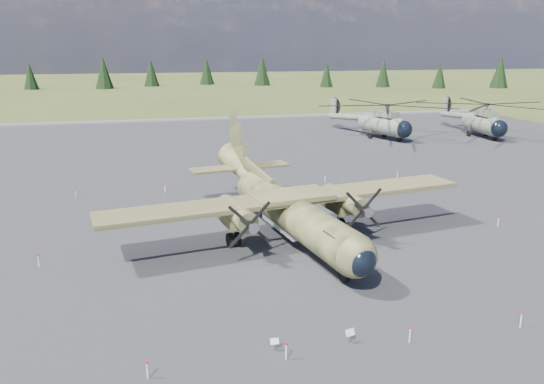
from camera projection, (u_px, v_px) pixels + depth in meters
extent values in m
plane|color=brown|center=(291.00, 245.00, 37.09)|extent=(500.00, 500.00, 0.00)
cube|color=slate|center=(261.00, 205.00, 46.46)|extent=(120.00, 120.00, 0.04)
cylinder|color=#394223|center=(293.00, 214.00, 36.96)|extent=(5.13, 16.71, 2.57)
sphere|color=#394223|center=(355.00, 256.00, 29.61)|extent=(2.88, 2.88, 2.52)
sphere|color=black|center=(360.00, 260.00, 29.17)|extent=(2.12, 2.12, 1.85)
cube|color=black|center=(342.00, 236.00, 30.73)|extent=(2.04, 1.74, 0.50)
cone|color=#394223|center=(242.00, 169.00, 46.33)|extent=(3.48, 6.62, 3.86)
cube|color=#9EA1A3|center=(288.00, 225.00, 38.06)|extent=(2.59, 5.71, 0.46)
cube|color=#303B1F|center=(291.00, 198.00, 37.08)|extent=(26.76, 7.26, 0.32)
cube|color=#394223|center=(291.00, 195.00, 37.03)|extent=(5.95, 4.13, 0.32)
cylinder|color=#394223|center=(236.00, 213.00, 35.45)|extent=(2.11, 4.93, 1.38)
cube|color=#394223|center=(233.00, 218.00, 36.26)|extent=(1.85, 3.30, 0.73)
cone|color=gray|center=(252.00, 227.00, 32.80)|extent=(0.82, 0.92, 0.70)
cylinder|color=black|center=(233.00, 240.00, 36.68)|extent=(0.96, 1.12, 1.01)
cylinder|color=#394223|center=(344.00, 200.00, 38.50)|extent=(2.11, 4.93, 1.38)
cube|color=#394223|center=(339.00, 205.00, 39.31)|extent=(1.85, 3.30, 0.73)
cone|color=gray|center=(366.00, 211.00, 35.85)|extent=(0.82, 0.92, 0.70)
cylinder|color=black|center=(338.00, 225.00, 39.73)|extent=(0.96, 1.12, 1.01)
cube|color=#394223|center=(256.00, 171.00, 43.09)|extent=(1.34, 6.88, 1.54)
cube|color=#303B1F|center=(240.00, 167.00, 46.73)|extent=(9.01, 3.38, 0.20)
cylinder|color=gray|center=(345.00, 265.00, 30.84)|extent=(0.15, 0.15, 0.83)
cylinder|color=black|center=(344.00, 275.00, 31.02)|extent=(0.45, 0.90, 0.86)
cylinder|color=gray|center=(384.00, 126.00, 78.66)|extent=(5.13, 8.31, 2.73)
sphere|color=black|center=(404.00, 129.00, 75.49)|extent=(3.19, 3.19, 2.51)
sphere|color=gray|center=(366.00, 122.00, 81.85)|extent=(3.19, 3.19, 2.51)
cube|color=gray|center=(387.00, 114.00, 77.84)|extent=(2.89, 3.90, 0.82)
cylinder|color=gray|center=(387.00, 109.00, 77.63)|extent=(0.50, 0.50, 1.09)
cylinder|color=gray|center=(349.00, 117.00, 85.08)|extent=(3.90, 9.10, 1.56)
cube|color=gray|center=(333.00, 106.00, 88.04)|extent=(0.72, 1.52, 2.62)
cylinder|color=black|center=(335.00, 106.00, 88.23)|extent=(0.99, 2.70, 2.84)
cylinder|color=black|center=(400.00, 139.00, 76.43)|extent=(0.53, 0.80, 0.74)
cylinder|color=black|center=(370.00, 136.00, 79.39)|extent=(0.59, 0.93, 0.87)
cylinder|color=gray|center=(370.00, 132.00, 79.23)|extent=(0.19, 0.19, 1.58)
cylinder|color=black|center=(384.00, 134.00, 80.91)|extent=(0.59, 0.93, 0.87)
cylinder|color=gray|center=(385.00, 130.00, 80.76)|extent=(0.19, 0.19, 1.58)
cylinder|color=gray|center=(483.00, 124.00, 79.93)|extent=(3.11, 7.95, 2.72)
sphere|color=black|center=(499.00, 129.00, 76.24)|extent=(2.62, 2.62, 2.50)
sphere|color=gray|center=(470.00, 121.00, 83.64)|extent=(2.62, 2.62, 2.50)
cube|color=gray|center=(486.00, 113.00, 79.06)|extent=(2.02, 3.57, 0.82)
cylinder|color=gray|center=(487.00, 108.00, 78.84)|extent=(0.41, 0.41, 1.09)
cylinder|color=gray|center=(456.00, 115.00, 87.40)|extent=(1.39, 9.31, 1.56)
cube|color=gray|center=(445.00, 104.00, 90.90)|extent=(0.32, 1.53, 2.61)
cylinder|color=black|center=(447.00, 104.00, 90.96)|extent=(0.21, 2.83, 2.83)
cylinder|color=black|center=(495.00, 138.00, 77.26)|extent=(0.34, 0.75, 0.74)
cylinder|color=black|center=(469.00, 134.00, 81.33)|extent=(0.37, 0.88, 0.87)
cylinder|color=gray|center=(469.00, 130.00, 81.18)|extent=(0.16, 0.16, 1.58)
cylinder|color=black|center=(486.00, 133.00, 81.85)|extent=(0.37, 0.88, 0.87)
cylinder|color=gray|center=(487.00, 129.00, 81.70)|extent=(0.16, 0.16, 1.58)
cube|color=gray|center=(274.00, 345.00, 24.21)|extent=(0.07, 0.07, 0.49)
cube|color=white|center=(275.00, 341.00, 24.11)|extent=(0.40, 0.18, 0.28)
cube|color=gray|center=(350.00, 337.00, 24.84)|extent=(0.10, 0.10, 0.56)
cube|color=white|center=(350.00, 332.00, 24.72)|extent=(0.48, 0.29, 0.32)
cylinder|color=white|center=(147.00, 371.00, 22.08)|extent=(0.07, 0.07, 0.80)
cylinder|color=red|center=(147.00, 362.00, 21.97)|extent=(0.12, 0.12, 0.10)
cylinder|color=white|center=(286.00, 352.00, 23.43)|extent=(0.07, 0.07, 0.80)
cylinder|color=red|center=(286.00, 344.00, 23.32)|extent=(0.12, 0.12, 0.10)
cylinder|color=white|center=(410.00, 335.00, 24.78)|extent=(0.07, 0.07, 0.80)
cylinder|color=red|center=(411.00, 327.00, 24.67)|extent=(0.12, 0.12, 0.10)
cylinder|color=white|center=(521.00, 320.00, 26.13)|extent=(0.07, 0.07, 0.80)
cylinder|color=red|center=(522.00, 313.00, 26.03)|extent=(0.12, 0.12, 0.10)
cylinder|color=white|center=(76.00, 194.00, 48.37)|extent=(0.07, 0.07, 0.80)
cylinder|color=red|center=(75.00, 190.00, 48.26)|extent=(0.12, 0.12, 0.10)
cylinder|color=white|center=(165.00, 189.00, 50.17)|extent=(0.07, 0.07, 0.80)
cylinder|color=red|center=(165.00, 185.00, 50.06)|extent=(0.12, 0.12, 0.10)
cylinder|color=white|center=(248.00, 184.00, 51.97)|extent=(0.07, 0.07, 0.80)
cylinder|color=red|center=(248.00, 180.00, 51.87)|extent=(0.12, 0.12, 0.10)
cylinder|color=white|center=(325.00, 179.00, 53.78)|extent=(0.07, 0.07, 0.80)
cylinder|color=red|center=(325.00, 175.00, 53.67)|extent=(0.12, 0.12, 0.10)
cylinder|color=white|center=(397.00, 175.00, 55.58)|extent=(0.07, 0.07, 0.80)
cylinder|color=red|center=(398.00, 171.00, 55.47)|extent=(0.12, 0.12, 0.10)
cylinder|color=white|center=(39.00, 261.00, 33.26)|extent=(0.07, 0.07, 0.80)
cylinder|color=red|center=(38.00, 255.00, 33.16)|extent=(0.12, 0.12, 0.10)
cylinder|color=white|center=(498.00, 222.00, 40.70)|extent=(0.07, 0.07, 0.80)
cylinder|color=red|center=(499.00, 217.00, 40.59)|extent=(0.12, 0.12, 0.10)
cone|color=black|center=(500.00, 72.00, 174.19)|extent=(5.84, 5.84, 10.44)
cone|color=black|center=(440.00, 75.00, 173.04)|extent=(4.58, 4.58, 8.18)
cone|color=black|center=(383.00, 73.00, 178.55)|extent=(5.06, 5.06, 9.04)
cone|color=black|center=(327.00, 74.00, 178.24)|extent=(4.65, 4.65, 8.30)
cone|color=black|center=(262.00, 70.00, 185.81)|extent=(5.79, 5.79, 10.34)
cone|color=black|center=(207.00, 71.00, 189.60)|extent=(5.27, 5.27, 9.40)
cone|color=black|center=(151.00, 73.00, 181.10)|extent=(5.16, 5.16, 9.22)
cone|color=black|center=(104.00, 73.00, 170.84)|extent=(5.72, 5.72, 10.22)
cone|color=black|center=(30.00, 76.00, 168.11)|extent=(4.64, 4.64, 8.29)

